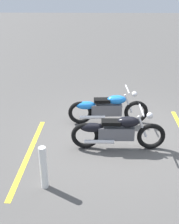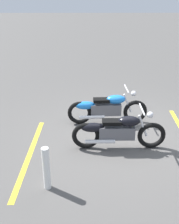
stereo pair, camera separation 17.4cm
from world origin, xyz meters
The scene contains 5 objects.
ground_plane centered at (0.00, 0.00, 0.00)m, with size 60.00×60.00×0.00m, color #514F4C.
motorcycle_bright_foreground centered at (0.33, -0.64, 0.46)m, with size 2.23×0.62×1.04m.
motorcycle_dark_foreground centered at (0.15, 0.65, 0.46)m, with size 2.23×0.62×1.04m.
bollard_post centered at (1.61, 2.07, 0.45)m, with size 0.14×0.14×0.91m, color white.
parking_stripe_mid centered at (2.18, 0.94, 0.00)m, with size 3.20×0.12×0.01m, color yellow.
Camera 1 is at (0.64, 6.34, 3.67)m, focal length 44.49 mm.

